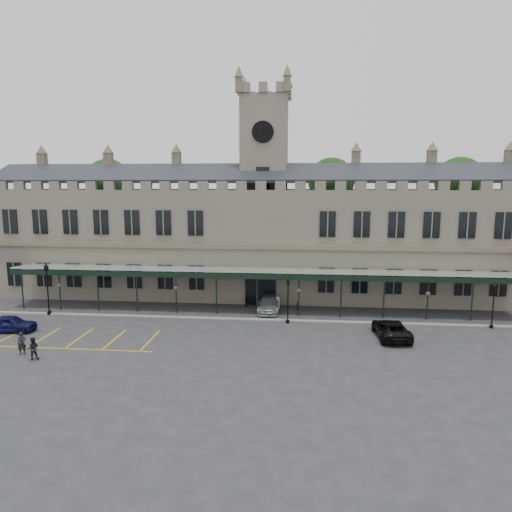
# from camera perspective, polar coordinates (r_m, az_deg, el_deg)

# --- Properties ---
(ground) EXTENTS (140.00, 140.00, 0.00)m
(ground) POSITION_cam_1_polar(r_m,az_deg,el_deg) (37.90, -0.88, -10.43)
(ground) COLOR #2A2A2D
(station_building) EXTENTS (60.00, 10.36, 17.30)m
(station_building) POSITION_cam_1_polar(r_m,az_deg,el_deg) (51.95, 1.05, 2.21)
(station_building) COLOR #605C50
(station_building) RESTS_ON ground
(clock_tower) EXTENTS (5.60, 5.60, 24.80)m
(clock_tower) POSITION_cam_1_polar(r_m,az_deg,el_deg) (51.68, 1.07, 9.55)
(clock_tower) COLOR #605C50
(clock_tower) RESTS_ON ground
(canopy) EXTENTS (50.00, 4.10, 4.30)m
(canopy) POSITION_cam_1_polar(r_m,az_deg,el_deg) (44.36, 0.18, -4.30)
(canopy) COLOR #8C9E93
(canopy) RESTS_ON ground
(kerb) EXTENTS (60.00, 0.40, 0.12)m
(kerb) POSITION_cam_1_polar(r_m,az_deg,el_deg) (43.08, -0.06, -7.93)
(kerb) COLOR gray
(kerb) RESTS_ON ground
(parking_markings) EXTENTS (16.00, 6.00, 0.01)m
(parking_markings) POSITION_cam_1_polar(r_m,az_deg,el_deg) (40.49, -21.54, -9.79)
(parking_markings) COLOR gold
(parking_markings) RESTS_ON ground
(tree_behind_left) EXTENTS (6.00, 6.00, 16.00)m
(tree_behind_left) POSITION_cam_1_polar(r_m,az_deg,el_deg) (65.87, -17.97, 8.74)
(tree_behind_left) COLOR #332314
(tree_behind_left) RESTS_ON ground
(tree_behind_mid) EXTENTS (6.00, 6.00, 16.00)m
(tree_behind_mid) POSITION_cam_1_polar(r_m,az_deg,el_deg) (60.66, 9.40, 9.07)
(tree_behind_mid) COLOR #332314
(tree_behind_mid) RESTS_ON ground
(tree_behind_right) EXTENTS (6.00, 6.00, 16.00)m
(tree_behind_right) POSITION_cam_1_polar(r_m,az_deg,el_deg) (63.75, 24.06, 8.41)
(tree_behind_right) COLOR #332314
(tree_behind_right) RESTS_ON ground
(lamp_post_left) EXTENTS (0.48, 0.48, 5.09)m
(lamp_post_left) POSITION_cam_1_polar(r_m,az_deg,el_deg) (48.54, -24.64, -3.23)
(lamp_post_left) COLOR black
(lamp_post_left) RESTS_ON ground
(lamp_post_mid) EXTENTS (0.41, 0.41, 4.29)m
(lamp_post_mid) POSITION_cam_1_polar(r_m,az_deg,el_deg) (41.62, 4.02, -5.01)
(lamp_post_mid) COLOR black
(lamp_post_mid) RESTS_ON ground
(lamp_post_right) EXTENTS (0.39, 0.39, 4.14)m
(lamp_post_right) POSITION_cam_1_polar(r_m,az_deg,el_deg) (45.19, 27.56, -5.03)
(lamp_post_right) COLOR black
(lamp_post_right) RESTS_ON ground
(traffic_cone) EXTENTS (0.45, 0.45, 0.71)m
(traffic_cone) POSITION_cam_1_polar(r_m,az_deg,el_deg) (40.31, 16.15, -9.07)
(traffic_cone) COLOR orange
(traffic_cone) RESTS_ON ground
(sign_board) EXTENTS (0.73, 0.07, 1.25)m
(sign_board) POSITION_cam_1_polar(r_m,az_deg,el_deg) (46.68, 2.50, -5.90)
(sign_board) COLOR black
(sign_board) RESTS_ON ground
(bollard_left) EXTENTS (0.17, 0.17, 0.96)m
(bollard_left) POSITION_cam_1_polar(r_m,az_deg,el_deg) (47.46, -1.26, -5.81)
(bollard_left) COLOR black
(bollard_left) RESTS_ON ground
(bollard_right) EXTENTS (0.16, 0.16, 0.92)m
(bollard_right) POSITION_cam_1_polar(r_m,az_deg,el_deg) (46.40, 5.24, -6.21)
(bollard_right) COLOR black
(bollard_right) RESTS_ON ground
(car_left_a) EXTENTS (4.35, 2.03, 1.44)m
(car_left_a) POSITION_cam_1_polar(r_m,az_deg,el_deg) (44.89, -28.34, -7.46)
(car_left_a) COLOR #0C0E38
(car_left_a) RESTS_ON ground
(car_taxi) EXTENTS (2.15, 5.14, 1.48)m
(car_taxi) POSITION_cam_1_polar(r_m,az_deg,el_deg) (45.89, 1.57, -5.99)
(car_taxi) COLOR gray
(car_taxi) RESTS_ON ground
(car_van) EXTENTS (2.70, 5.42, 1.47)m
(car_van) POSITION_cam_1_polar(r_m,az_deg,el_deg) (39.78, 16.55, -8.74)
(car_van) COLOR black
(car_van) RESTS_ON ground
(person_a) EXTENTS (0.74, 0.65, 1.71)m
(person_a) POSITION_cam_1_polar(r_m,az_deg,el_deg) (38.71, -27.22, -9.69)
(person_a) COLOR black
(person_a) RESTS_ON ground
(person_b) EXTENTS (1.00, 0.90, 1.68)m
(person_b) POSITION_cam_1_polar(r_m,az_deg,el_deg) (37.29, -26.11, -10.33)
(person_b) COLOR black
(person_b) RESTS_ON ground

